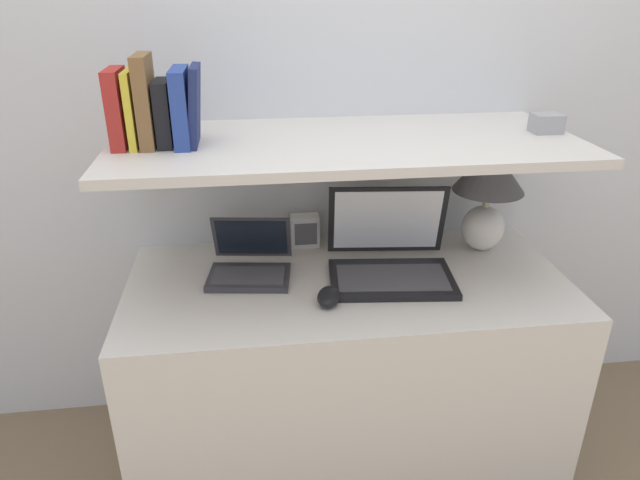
% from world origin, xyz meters
% --- Properties ---
extents(wall_back, '(6.00, 0.05, 2.40)m').
position_xyz_m(wall_back, '(0.00, 0.73, 1.20)').
color(wall_back, silver).
rests_on(wall_back, ground_plane).
extents(desk, '(1.39, 0.66, 0.73)m').
position_xyz_m(desk, '(0.00, 0.33, 0.36)').
color(desk, silver).
rests_on(desk, ground_plane).
extents(back_riser, '(1.39, 0.04, 1.13)m').
position_xyz_m(back_riser, '(0.00, 0.68, 0.57)').
color(back_riser, silver).
rests_on(back_riser, ground_plane).
extents(shelf, '(1.39, 0.60, 0.03)m').
position_xyz_m(shelf, '(0.00, 0.40, 1.15)').
color(shelf, silver).
rests_on(shelf, back_riser).
extents(table_lamp, '(0.24, 0.24, 0.37)m').
position_xyz_m(table_lamp, '(0.50, 0.50, 0.96)').
color(table_lamp, white).
rests_on(table_lamp, desk).
extents(laptop_large, '(0.42, 0.36, 0.27)m').
position_xyz_m(laptop_large, '(0.14, 0.35, 0.78)').
color(laptop_large, black).
rests_on(laptop_large, desk).
extents(laptop_small, '(0.28, 0.26, 0.18)m').
position_xyz_m(laptop_small, '(-0.31, 0.40, 0.77)').
color(laptop_small, '#333338').
rests_on(laptop_small, desk).
extents(computer_mouse, '(0.09, 0.12, 0.04)m').
position_xyz_m(computer_mouse, '(-0.08, 0.19, 0.75)').
color(computer_mouse, black).
rests_on(computer_mouse, desk).
extents(router_box, '(0.10, 0.06, 0.11)m').
position_xyz_m(router_box, '(-0.11, 0.60, 0.78)').
color(router_box, white).
rests_on(router_box, desk).
extents(book_red, '(0.04, 0.15, 0.21)m').
position_xyz_m(book_red, '(-0.64, 0.40, 1.27)').
color(book_red, '#A82823').
rests_on(book_red, shelf).
extents(book_yellow, '(0.02, 0.15, 0.21)m').
position_xyz_m(book_yellow, '(-0.60, 0.40, 1.27)').
color(book_yellow, gold).
rests_on(book_yellow, shelf).
extents(book_brown, '(0.04, 0.16, 0.25)m').
position_xyz_m(book_brown, '(-0.57, 0.40, 1.29)').
color(book_brown, brown).
rests_on(book_brown, shelf).
extents(book_black, '(0.04, 0.13, 0.18)m').
position_xyz_m(book_black, '(-0.52, 0.40, 1.25)').
color(book_black, black).
rests_on(book_black, shelf).
extents(book_blue, '(0.04, 0.18, 0.21)m').
position_xyz_m(book_blue, '(-0.47, 0.40, 1.27)').
color(book_blue, '#284293').
rests_on(book_blue, shelf).
extents(book_navy, '(0.04, 0.16, 0.22)m').
position_xyz_m(book_navy, '(-0.44, 0.40, 1.27)').
color(book_navy, navy).
rests_on(book_navy, shelf).
extents(shelf_gadget, '(0.09, 0.07, 0.06)m').
position_xyz_m(shelf_gadget, '(0.62, 0.40, 1.19)').
color(shelf_gadget, '#99999E').
rests_on(shelf_gadget, shelf).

